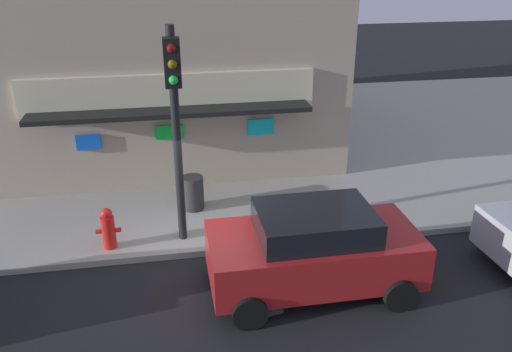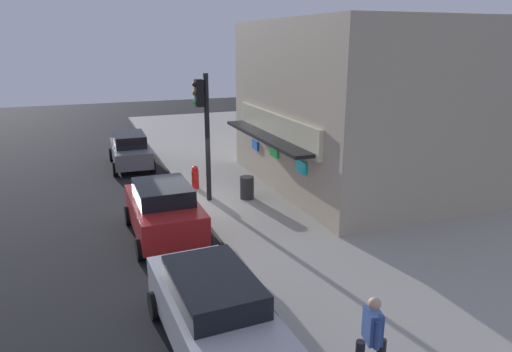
{
  "view_description": "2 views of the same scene",
  "coord_description": "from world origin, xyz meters",
  "px_view_note": "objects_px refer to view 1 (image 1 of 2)",
  "views": [
    {
      "loc": [
        -0.46,
        -9.83,
        6.3
      ],
      "look_at": [
        1.58,
        1.76,
        1.03
      ],
      "focal_mm": 37.27,
      "sensor_mm": 36.0,
      "label": 1
    },
    {
      "loc": [
        15.78,
        -3.65,
        5.92
      ],
      "look_at": [
        0.92,
        2.07,
        1.26
      ],
      "focal_mm": 32.62,
      "sensor_mm": 36.0,
      "label": 2
    }
  ],
  "objects_px": {
    "fire_hydrant": "(108,229)",
    "trash_can": "(193,193)",
    "traffic_light": "(175,111)",
    "parked_car_red": "(314,249)"
  },
  "relations": [
    {
      "from": "traffic_light",
      "to": "fire_hydrant",
      "type": "relative_size",
      "value": 4.93
    },
    {
      "from": "fire_hydrant",
      "to": "parked_car_red",
      "type": "bearing_deg",
      "value": -26.3
    },
    {
      "from": "traffic_light",
      "to": "parked_car_red",
      "type": "distance_m",
      "value": 3.87
    },
    {
      "from": "traffic_light",
      "to": "parked_car_red",
      "type": "relative_size",
      "value": 1.16
    },
    {
      "from": "fire_hydrant",
      "to": "trash_can",
      "type": "xyz_separation_m",
      "value": [
        1.92,
        1.52,
        -0.03
      ]
    },
    {
      "from": "fire_hydrant",
      "to": "trash_can",
      "type": "distance_m",
      "value": 2.45
    },
    {
      "from": "traffic_light",
      "to": "trash_can",
      "type": "bearing_deg",
      "value": 77.36
    },
    {
      "from": "trash_can",
      "to": "parked_car_red",
      "type": "bearing_deg",
      "value": -59.27
    },
    {
      "from": "traffic_light",
      "to": "trash_can",
      "type": "distance_m",
      "value": 3.0
    },
    {
      "from": "fire_hydrant",
      "to": "trash_can",
      "type": "height_order",
      "value": "fire_hydrant"
    }
  ]
}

